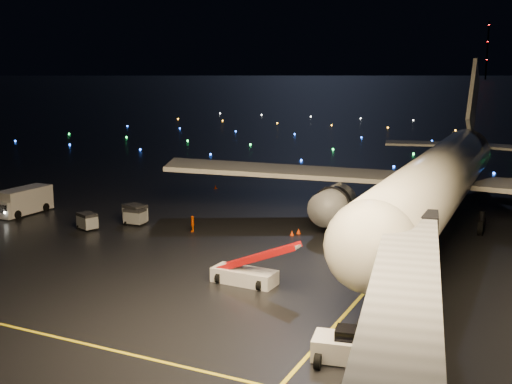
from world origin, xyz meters
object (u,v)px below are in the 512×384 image
(baggage_cart_1, at_px, (135,214))
(pushback_tug, at_px, (349,345))
(service_truck, at_px, (25,201))
(belt_loader, at_px, (244,261))
(crew_c, at_px, (193,224))
(airliner, at_px, (444,143))
(baggage_cart_2, at_px, (87,221))
(baggage_cart_0, at_px, (135,217))

(baggage_cart_1, bearing_deg, pushback_tug, -20.11)
(pushback_tug, xyz_separation_m, service_truck, (-42.16, 18.76, 0.48))
(belt_loader, xyz_separation_m, crew_c, (-11.11, 11.10, -0.90))
(airliner, bearing_deg, baggage_cart_2, -152.76)
(service_truck, height_order, baggage_cart_1, service_truck)
(airliner, height_order, baggage_cart_2, airliner)
(pushback_tug, bearing_deg, baggage_cart_0, 134.58)
(pushback_tug, xyz_separation_m, crew_c, (-21.86, 19.92, -0.13))
(belt_loader, xyz_separation_m, service_truck, (-31.42, 9.94, -0.29))
(airliner, relative_size, baggage_cart_0, 29.96)
(pushback_tug, bearing_deg, crew_c, 127.04)
(airliner, bearing_deg, service_truck, -162.39)
(service_truck, distance_m, baggage_cart_1, 13.36)
(service_truck, bearing_deg, belt_loader, -16.99)
(service_truck, distance_m, crew_c, 20.35)
(service_truck, relative_size, baggage_cart_1, 3.43)
(baggage_cart_0, distance_m, baggage_cart_1, 0.71)
(airliner, xyz_separation_m, pushback_tug, (0.89, -32.76, -7.31))
(airliner, relative_size, service_truck, 7.59)
(belt_loader, bearing_deg, baggage_cart_1, 149.44)
(airliner, distance_m, service_truck, 44.11)
(baggage_cart_1, bearing_deg, baggage_cart_2, -106.89)
(baggage_cart_2, bearing_deg, baggage_cart_0, 71.91)
(pushback_tug, height_order, crew_c, pushback_tug)
(pushback_tug, relative_size, crew_c, 2.45)
(baggage_cart_0, height_order, baggage_cart_1, baggage_cart_1)
(crew_c, height_order, baggage_cart_2, baggage_cart_2)
(service_truck, height_order, baggage_cart_0, service_truck)
(crew_c, bearing_deg, baggage_cart_2, -89.27)
(crew_c, relative_size, baggage_cart_2, 0.82)
(pushback_tug, distance_m, crew_c, 29.57)
(airliner, xyz_separation_m, baggage_cart_2, (-30.64, -16.55, -7.42))
(crew_c, distance_m, baggage_cart_0, 6.66)
(pushback_tug, distance_m, service_truck, 46.15)
(pushback_tug, xyz_separation_m, baggage_cart_1, (-28.92, 20.40, 0.02))
(pushback_tug, relative_size, baggage_cart_0, 2.01)
(pushback_tug, distance_m, belt_loader, 13.92)
(service_truck, distance_m, baggage_cart_2, 10.95)
(belt_loader, height_order, baggage_cart_0, belt_loader)
(belt_loader, distance_m, baggage_cart_2, 22.08)
(belt_loader, bearing_deg, baggage_cart_0, 150.20)
(baggage_cart_0, relative_size, baggage_cart_1, 0.87)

